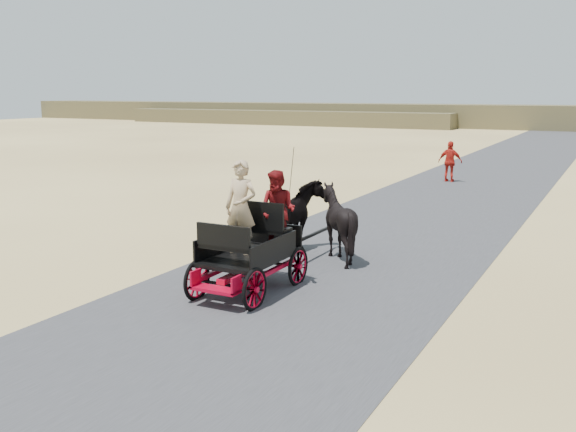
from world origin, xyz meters
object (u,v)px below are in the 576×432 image
at_px(pedestrian, 450,162).
at_px(horse_right, 338,223).
at_px(horse_left, 295,219).
at_px(carriage, 249,273).

bearing_deg(pedestrian, horse_right, 95.19).
height_order(horse_left, pedestrian, pedestrian).
height_order(carriage, horse_left, horse_left).
relative_size(carriage, horse_left, 1.20).
distance_m(carriage, horse_right, 3.09).
relative_size(horse_left, horse_right, 1.18).
bearing_deg(horse_left, pedestrian, -91.00).
distance_m(carriage, pedestrian, 16.98).
bearing_deg(carriage, horse_left, 100.39).
bearing_deg(horse_right, carriage, 79.61).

